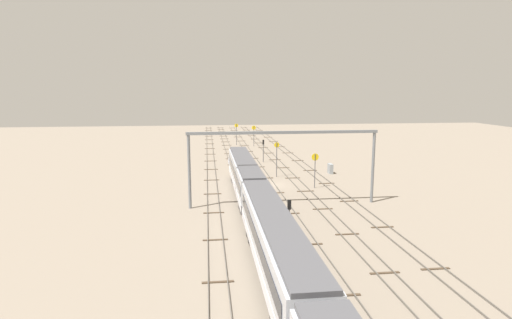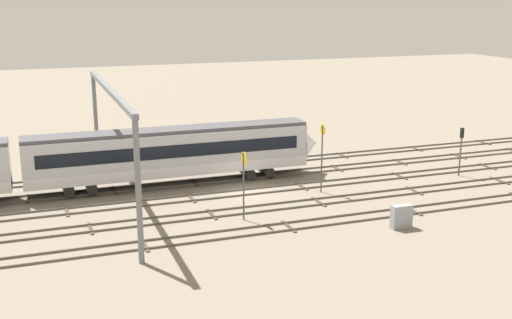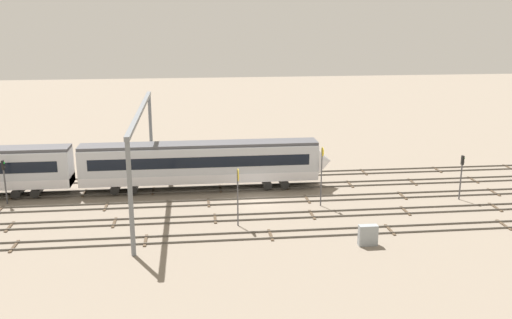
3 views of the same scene
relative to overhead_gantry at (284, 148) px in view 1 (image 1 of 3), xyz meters
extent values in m
plane|color=gray|center=(10.82, -0.05, -7.15)|extent=(208.91, 208.91, 0.00)
cube|color=#59544C|center=(10.82, -9.44, -7.07)|extent=(192.91, 0.07, 0.16)
cube|color=#59544C|center=(10.82, -8.00, -7.07)|extent=(192.91, 0.07, 0.16)
cube|color=#473828|center=(-19.64, -8.72, -7.11)|extent=(0.24, 2.40, 0.08)
cube|color=#473828|center=(-9.49, -8.72, -7.11)|extent=(0.24, 2.40, 0.08)
cube|color=#473828|center=(0.67, -8.72, -7.11)|extent=(0.24, 2.40, 0.08)
cube|color=#473828|center=(10.82, -8.72, -7.11)|extent=(0.24, 2.40, 0.08)
cube|color=#473828|center=(20.97, -8.72, -7.11)|extent=(0.24, 2.40, 0.08)
cube|color=#473828|center=(31.13, -8.72, -7.11)|extent=(0.24, 2.40, 0.08)
cube|color=#473828|center=(41.28, -8.72, -7.11)|extent=(0.24, 2.40, 0.08)
cube|color=#473828|center=(51.43, -8.72, -7.11)|extent=(0.24, 2.40, 0.08)
cube|color=#473828|center=(61.59, -8.72, -7.11)|extent=(0.24, 2.40, 0.08)
cube|color=#473828|center=(71.74, -8.72, -7.11)|extent=(0.24, 2.40, 0.08)
cube|color=#473828|center=(81.89, -8.72, -7.11)|extent=(0.24, 2.40, 0.08)
cube|color=#473828|center=(92.05, -8.72, -7.11)|extent=(0.24, 2.40, 0.08)
cube|color=#473828|center=(102.20, -8.72, -7.11)|extent=(0.24, 2.40, 0.08)
cube|color=#59544C|center=(10.82, -5.10, -7.07)|extent=(192.91, 0.07, 0.16)
cube|color=#59544C|center=(10.82, -3.67, -7.07)|extent=(192.91, 0.07, 0.16)
cube|color=#473828|center=(-19.87, -4.38, -7.11)|extent=(0.24, 2.40, 0.08)
cube|color=#473828|center=(-11.10, -4.38, -7.11)|extent=(0.24, 2.40, 0.08)
cube|color=#473828|center=(-2.33, -4.38, -7.11)|extent=(0.24, 2.40, 0.08)
cube|color=#473828|center=(6.44, -4.38, -7.11)|extent=(0.24, 2.40, 0.08)
cube|color=#473828|center=(15.21, -4.38, -7.11)|extent=(0.24, 2.40, 0.08)
cube|color=#473828|center=(23.97, -4.38, -7.11)|extent=(0.24, 2.40, 0.08)
cube|color=#473828|center=(32.74, -4.38, -7.11)|extent=(0.24, 2.40, 0.08)
cube|color=#473828|center=(41.51, -4.38, -7.11)|extent=(0.24, 2.40, 0.08)
cube|color=#473828|center=(50.28, -4.38, -7.11)|extent=(0.24, 2.40, 0.08)
cube|color=#473828|center=(59.05, -4.38, -7.11)|extent=(0.24, 2.40, 0.08)
cube|color=#473828|center=(67.82, -4.38, -7.11)|extent=(0.24, 2.40, 0.08)
cube|color=#473828|center=(76.59, -4.38, -7.11)|extent=(0.24, 2.40, 0.08)
cube|color=#473828|center=(85.36, -4.38, -7.11)|extent=(0.24, 2.40, 0.08)
cube|color=#473828|center=(94.12, -4.38, -7.11)|extent=(0.24, 2.40, 0.08)
cube|color=#473828|center=(102.89, -4.38, -7.11)|extent=(0.24, 2.40, 0.08)
cube|color=#59544C|center=(10.82, -0.77, -7.07)|extent=(192.91, 0.07, 0.16)
cube|color=#59544C|center=(10.82, 0.67, -7.07)|extent=(192.91, 0.07, 0.16)
cube|color=#473828|center=(-22.94, -0.05, -7.11)|extent=(0.24, 2.40, 0.08)
cube|color=#473828|center=(-13.29, -0.05, -7.11)|extent=(0.24, 2.40, 0.08)
cube|color=#473828|center=(-3.65, -0.05, -7.11)|extent=(0.24, 2.40, 0.08)
cube|color=#473828|center=(6.00, -0.05, -7.11)|extent=(0.24, 2.40, 0.08)
cube|color=#473828|center=(15.64, -0.05, -7.11)|extent=(0.24, 2.40, 0.08)
cube|color=#473828|center=(25.29, -0.05, -7.11)|extent=(0.24, 2.40, 0.08)
cube|color=#473828|center=(34.94, -0.05, -7.11)|extent=(0.24, 2.40, 0.08)
cube|color=#473828|center=(44.58, -0.05, -7.11)|extent=(0.24, 2.40, 0.08)
cube|color=#473828|center=(54.23, -0.05, -7.11)|extent=(0.24, 2.40, 0.08)
cube|color=#473828|center=(63.87, -0.05, -7.11)|extent=(0.24, 2.40, 0.08)
cube|color=#473828|center=(73.52, -0.05, -7.11)|extent=(0.24, 2.40, 0.08)
cube|color=#473828|center=(83.16, -0.05, -7.11)|extent=(0.24, 2.40, 0.08)
cube|color=#473828|center=(92.81, -0.05, -7.11)|extent=(0.24, 2.40, 0.08)
cube|color=#473828|center=(102.45, -0.05, -7.11)|extent=(0.24, 2.40, 0.08)
cube|color=#59544C|center=(10.82, 3.57, -7.07)|extent=(192.91, 0.07, 0.16)
cube|color=#59544C|center=(10.82, 5.00, -7.07)|extent=(192.91, 0.07, 0.16)
cube|color=#473828|center=(-20.18, 4.29, -7.11)|extent=(0.24, 2.40, 0.08)
cube|color=#473828|center=(-13.29, 4.29, -7.11)|extent=(0.24, 2.40, 0.08)
cube|color=#473828|center=(-6.40, 4.29, -7.11)|extent=(0.24, 2.40, 0.08)
cube|color=#473828|center=(0.49, 4.29, -7.11)|extent=(0.24, 2.40, 0.08)
cube|color=#473828|center=(7.38, 4.29, -7.11)|extent=(0.24, 2.40, 0.08)
cube|color=#473828|center=(14.27, 4.29, -7.11)|extent=(0.24, 2.40, 0.08)
cube|color=#473828|center=(21.16, 4.29, -7.11)|extent=(0.24, 2.40, 0.08)
cube|color=#473828|center=(28.05, 4.29, -7.11)|extent=(0.24, 2.40, 0.08)
cube|color=#473828|center=(34.94, 4.29, -7.11)|extent=(0.24, 2.40, 0.08)
cube|color=#473828|center=(41.82, 4.29, -7.11)|extent=(0.24, 2.40, 0.08)
cube|color=#473828|center=(48.71, 4.29, -7.11)|extent=(0.24, 2.40, 0.08)
cube|color=#473828|center=(55.60, 4.29, -7.11)|extent=(0.24, 2.40, 0.08)
cube|color=#473828|center=(62.49, 4.29, -7.11)|extent=(0.24, 2.40, 0.08)
cube|color=#473828|center=(69.38, 4.29, -7.11)|extent=(0.24, 2.40, 0.08)
cube|color=#473828|center=(76.27, 4.29, -7.11)|extent=(0.24, 2.40, 0.08)
cube|color=#473828|center=(83.16, 4.29, -7.11)|extent=(0.24, 2.40, 0.08)
cube|color=#473828|center=(90.05, 4.29, -7.11)|extent=(0.24, 2.40, 0.08)
cube|color=#473828|center=(96.94, 4.29, -7.11)|extent=(0.24, 2.40, 0.08)
cube|color=#473828|center=(103.83, 4.29, -7.11)|extent=(0.24, 2.40, 0.08)
cube|color=#59544C|center=(10.82, 7.91, -7.07)|extent=(192.91, 0.07, 0.16)
cube|color=#59544C|center=(10.82, 9.34, -7.07)|extent=(192.91, 0.07, 0.16)
cube|color=#473828|center=(-19.87, 8.62, -7.11)|extent=(0.24, 2.40, 0.08)
cube|color=#473828|center=(-11.10, 8.62, -7.11)|extent=(0.24, 2.40, 0.08)
cube|color=#473828|center=(-2.33, 8.62, -7.11)|extent=(0.24, 2.40, 0.08)
cube|color=#473828|center=(6.44, 8.62, -7.11)|extent=(0.24, 2.40, 0.08)
cube|color=#473828|center=(15.21, 8.62, -7.11)|extent=(0.24, 2.40, 0.08)
cube|color=#473828|center=(23.97, 8.62, -7.11)|extent=(0.24, 2.40, 0.08)
cube|color=#473828|center=(32.74, 8.62, -7.11)|extent=(0.24, 2.40, 0.08)
cube|color=#473828|center=(41.51, 8.62, -7.11)|extent=(0.24, 2.40, 0.08)
cube|color=#473828|center=(50.28, 8.62, -7.11)|extent=(0.24, 2.40, 0.08)
cube|color=#473828|center=(59.05, 8.62, -7.11)|extent=(0.24, 2.40, 0.08)
cube|color=#473828|center=(67.82, 8.62, -7.11)|extent=(0.24, 2.40, 0.08)
cube|color=#473828|center=(76.59, 8.62, -7.11)|extent=(0.24, 2.40, 0.08)
cube|color=#473828|center=(85.36, 8.62, -7.11)|extent=(0.24, 2.40, 0.08)
cube|color=#473828|center=(94.12, 8.62, -7.11)|extent=(0.24, 2.40, 0.08)
cube|color=#473828|center=(102.89, 8.62, -7.11)|extent=(0.24, 2.40, 0.08)
cube|color=#B7BCC6|center=(5.37, 4.29, -4.29)|extent=(24.00, 2.90, 3.60)
cube|color=silver|center=(5.37, 4.29, -5.64)|extent=(24.00, 2.94, 0.90)
cube|color=#4C4C51|center=(5.37, 4.29, -2.34)|extent=(24.00, 2.50, 0.30)
cube|color=black|center=(5.37, 2.83, -3.86)|extent=(22.00, 0.04, 1.10)
cube|color=black|center=(5.37, 5.75, -3.86)|extent=(22.00, 0.04, 1.10)
cylinder|color=black|center=(-3.21, 4.29, -6.54)|extent=(0.90, 2.70, 0.90)
cylinder|color=black|center=(-1.41, 4.29, -6.54)|extent=(0.90, 2.70, 0.90)
cylinder|color=black|center=(12.15, 4.29, -6.54)|extent=(0.90, 2.70, 0.90)
cylinder|color=black|center=(13.95, 4.29, -6.54)|extent=(0.90, 2.70, 0.90)
cube|color=#B7BCC6|center=(-19.43, 4.29, -4.29)|extent=(24.00, 2.90, 3.60)
cube|color=silver|center=(-19.43, 4.29, -5.64)|extent=(24.00, 2.94, 0.90)
cube|color=#4C4C51|center=(-19.43, 4.29, -2.34)|extent=(24.00, 2.50, 0.30)
cube|color=black|center=(-19.43, 2.83, -3.86)|extent=(22.00, 0.04, 1.10)
cube|color=black|center=(-19.43, 5.75, -3.86)|extent=(22.00, 0.04, 1.10)
cylinder|color=black|center=(-26.21, 4.29, -6.54)|extent=(0.90, 2.70, 0.90)
cylinder|color=black|center=(-12.65, 4.29, -6.54)|extent=(0.90, 2.70, 0.90)
cylinder|color=black|center=(-10.85, 4.29, -6.54)|extent=(0.90, 2.70, 0.90)
cone|color=silver|center=(18.17, 4.29, -4.47)|extent=(1.60, 3.24, 3.24)
cylinder|color=slate|center=(0.00, -11.40, -2.71)|extent=(0.36, 0.36, 8.88)
cylinder|color=slate|center=(0.00, 11.40, -2.71)|extent=(0.36, 0.36, 8.88)
cube|color=slate|center=(0.00, 0.00, 1.91)|extent=(0.40, 23.39, 0.35)
cylinder|color=#4C4C51|center=(8.33, -6.19, -4.64)|extent=(0.12, 0.12, 5.02)
cylinder|color=yellow|center=(8.37, -6.19, -2.60)|extent=(0.05, 1.05, 1.05)
cube|color=black|center=(8.40, -6.19, -2.60)|extent=(0.02, 0.47, 0.12)
cylinder|color=#4C4C51|center=(16.53, -1.97, -4.32)|extent=(0.12, 0.12, 5.67)
cylinder|color=yellow|center=(16.57, -1.97, -1.87)|extent=(0.05, 0.86, 0.86)
cube|color=black|center=(16.60, -1.97, -1.87)|extent=(0.02, 0.39, 0.12)
cylinder|color=#4C4C51|center=(53.22, -2.40, -4.59)|extent=(0.12, 0.12, 5.13)
cylinder|color=yellow|center=(53.26, -2.40, -2.49)|extent=(0.05, 1.03, 1.03)
cube|color=black|center=(53.29, -2.40, -2.49)|extent=(0.02, 0.46, 0.12)
cylinder|color=#4C4C51|center=(56.15, 1.72, -4.44)|extent=(0.12, 0.12, 5.43)
cylinder|color=yellow|center=(56.19, 1.72, -2.15)|extent=(0.05, 0.95, 0.95)
cube|color=black|center=(56.22, 1.72, -2.15)|extent=(0.02, 0.43, 0.12)
cylinder|color=#4C4C51|center=(30.43, -1.68, -5.39)|extent=(0.14, 0.14, 3.52)
cube|color=black|center=(30.43, -1.68, -3.18)|extent=(0.20, 0.32, 0.90)
sphere|color=green|center=(30.54, -1.68, -2.99)|extent=(0.20, 0.20, 0.20)
sphere|color=#262626|center=(30.54, -1.68, -3.38)|extent=(0.20, 0.20, 0.20)
cylinder|color=#4C4C51|center=(-13.14, 1.91, -5.45)|extent=(0.14, 0.14, 3.41)
cube|color=black|center=(-13.14, 1.91, -3.29)|extent=(0.20, 0.32, 0.90)
sphere|color=green|center=(-13.03, 1.91, -3.09)|extent=(0.20, 0.20, 0.20)
sphere|color=#262626|center=(-13.03, 1.91, -3.49)|extent=(0.20, 0.20, 0.20)
cube|color=gray|center=(18.14, -11.52, -6.32)|extent=(1.49, 0.61, 1.67)
cube|color=#333333|center=(18.90, -11.52, -6.06)|extent=(0.02, 0.42, 0.24)
camera|label=1|loc=(-48.74, 9.20, 7.09)|focal=28.97mm
camera|label=2|loc=(-5.67, -47.53, 8.53)|focal=44.63mm
camera|label=3|loc=(4.72, -51.68, 10.81)|focal=39.72mm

